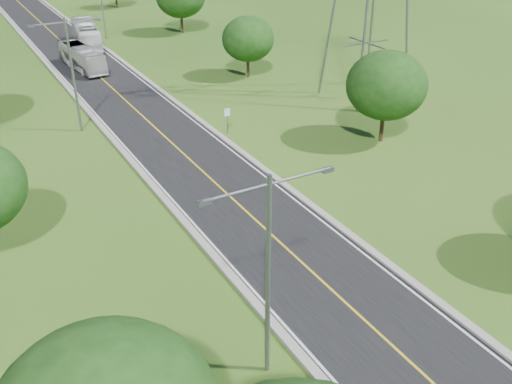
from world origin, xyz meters
TOP-DOWN VIEW (x-y plane):
  - ground at (0.00, 60.00)m, footprint 260.00×260.00m
  - road at (0.00, 66.00)m, footprint 8.00×150.00m
  - curb_left at (-4.25, 66.00)m, footprint 0.50×150.00m
  - curb_right at (4.25, 66.00)m, footprint 0.50×150.00m
  - speed_limit_sign at (5.20, 37.98)m, footprint 0.55×0.09m
  - streetlight_near_left at (-6.00, 12.00)m, footprint 5.90×0.25m
  - streetlight_mid_left at (-6.00, 45.00)m, footprint 5.90×0.25m
  - tree_rb at (16.00, 30.00)m, footprint 6.72×6.72m
  - tree_rc at (15.00, 52.00)m, footprint 5.88×5.88m
  - bus_outbound at (2.50, 74.71)m, footprint 4.50×12.05m
  - bus_inbound at (-0.80, 64.21)m, footprint 3.34×10.17m

SIDE VIEW (x-z plane):
  - ground at x=0.00m, z-range 0.00..0.00m
  - road at x=0.00m, z-range 0.00..0.06m
  - curb_left at x=-4.25m, z-range 0.00..0.22m
  - curb_right at x=4.25m, z-range 0.00..0.22m
  - bus_inbound at x=-0.80m, z-range 0.06..2.84m
  - speed_limit_sign at x=5.20m, z-range 0.40..2.80m
  - bus_outbound at x=2.50m, z-range 0.06..3.34m
  - tree_rc at x=15.00m, z-range 0.91..7.75m
  - tree_rb at x=16.00m, z-range 1.05..8.86m
  - streetlight_near_left at x=-6.00m, z-range 0.94..10.94m
  - streetlight_mid_left at x=-6.00m, z-range 0.94..10.94m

